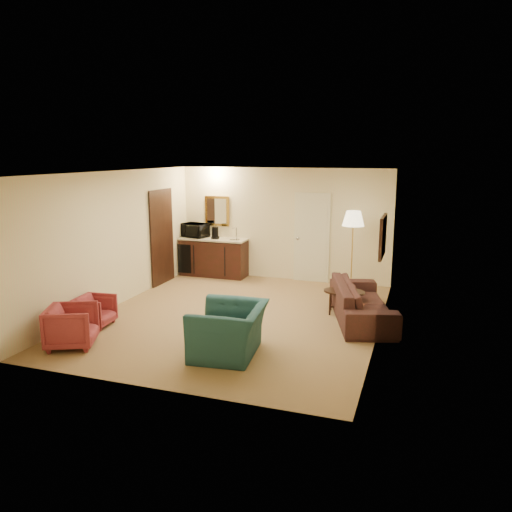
% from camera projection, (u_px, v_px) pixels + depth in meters
% --- Properties ---
extents(ground, '(6.00, 6.00, 0.00)m').
position_uv_depth(ground, '(238.00, 316.00, 9.10)').
color(ground, '#9C7F4F').
rests_on(ground, ground).
extents(room_walls, '(5.02, 6.01, 2.61)m').
position_uv_depth(room_walls, '(247.00, 218.00, 9.49)').
color(room_walls, beige).
rests_on(room_walls, ground).
extents(wetbar_cabinet, '(1.64, 0.58, 0.92)m').
position_uv_depth(wetbar_cabinet, '(214.00, 257.00, 12.04)').
color(wetbar_cabinet, '#331310').
rests_on(wetbar_cabinet, ground).
extents(sofa, '(1.29, 2.37, 0.89)m').
position_uv_depth(sofa, '(362.00, 295.00, 8.85)').
color(sofa, black).
rests_on(sofa, ground).
extents(teal_armchair, '(0.86, 1.22, 1.00)m').
position_uv_depth(teal_armchair, '(229.00, 322.00, 7.28)').
color(teal_armchair, '#1C4147').
rests_on(teal_armchair, ground).
extents(rose_chair_near, '(0.58, 0.61, 0.58)m').
position_uv_depth(rose_chair_near, '(95.00, 309.00, 8.56)').
color(rose_chair_near, '#97313C').
rests_on(rose_chair_near, ground).
extents(rose_chair_far, '(0.88, 0.90, 0.71)m').
position_uv_depth(rose_chair_far, '(72.00, 324.00, 7.62)').
color(rose_chair_far, '#97313C').
rests_on(rose_chair_far, ground).
extents(coffee_table, '(0.82, 0.60, 0.44)m').
position_uv_depth(coffee_table, '(344.00, 302.00, 9.23)').
color(coffee_table, black).
rests_on(coffee_table, ground).
extents(floor_lamp, '(0.57, 0.57, 1.75)m').
position_uv_depth(floor_lamp, '(352.00, 251.00, 10.61)').
color(floor_lamp, gold).
rests_on(floor_lamp, ground).
extents(waste_bin, '(0.28, 0.28, 0.31)m').
position_uv_depth(waste_bin, '(238.00, 272.00, 11.84)').
color(waste_bin, black).
rests_on(waste_bin, ground).
extents(microwave, '(0.67, 0.49, 0.41)m').
position_uv_depth(microwave, '(195.00, 229.00, 12.10)').
color(microwave, black).
rests_on(microwave, wetbar_cabinet).
extents(coffee_maker, '(0.17, 0.17, 0.29)m').
position_uv_depth(coffee_maker, '(215.00, 233.00, 11.84)').
color(coffee_maker, black).
rests_on(coffee_maker, wetbar_cabinet).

